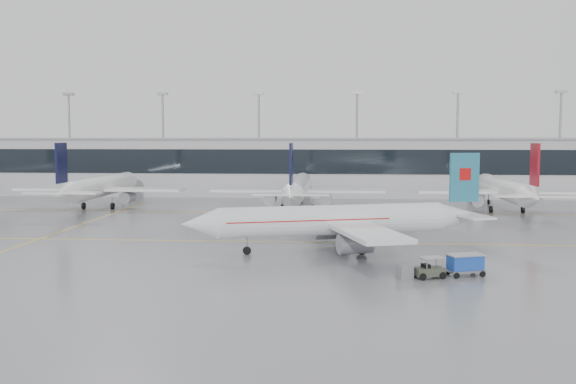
# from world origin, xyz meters

# --- Properties ---
(ground) EXTENTS (320.00, 320.00, 0.00)m
(ground) POSITION_xyz_m (0.00, 0.00, 0.00)
(ground) COLOR gray
(ground) RESTS_ON ground
(taxi_line_main) EXTENTS (120.00, 0.25, 0.01)m
(taxi_line_main) POSITION_xyz_m (0.00, 0.00, 0.01)
(taxi_line_main) COLOR yellow
(taxi_line_main) RESTS_ON ground
(taxi_line_north) EXTENTS (120.00, 0.25, 0.01)m
(taxi_line_north) POSITION_xyz_m (0.00, 30.00, 0.01)
(taxi_line_north) COLOR yellow
(taxi_line_north) RESTS_ON ground
(taxi_line_cross) EXTENTS (0.25, 60.00, 0.01)m
(taxi_line_cross) POSITION_xyz_m (-30.00, 15.00, 0.01)
(taxi_line_cross) COLOR yellow
(taxi_line_cross) RESTS_ON ground
(terminal) EXTENTS (180.00, 15.00, 12.00)m
(terminal) POSITION_xyz_m (0.00, 62.00, 6.00)
(terminal) COLOR #A5A5A9
(terminal) RESTS_ON ground
(terminal_glass) EXTENTS (180.00, 0.20, 5.00)m
(terminal_glass) POSITION_xyz_m (0.00, 54.45, 7.50)
(terminal_glass) COLOR black
(terminal_glass) RESTS_ON ground
(terminal_roof) EXTENTS (182.00, 16.00, 0.40)m
(terminal_roof) POSITION_xyz_m (0.00, 62.00, 12.20)
(terminal_roof) COLOR gray
(terminal_roof) RESTS_ON ground
(light_masts) EXTENTS (156.40, 1.00, 22.60)m
(light_masts) POSITION_xyz_m (0.00, 68.00, 13.34)
(light_masts) COLOR gray
(light_masts) RESTS_ON ground
(air_canada_jet) EXTENTS (34.21, 27.55, 10.79)m
(air_canada_jet) POSITION_xyz_m (7.58, -5.35, 3.40)
(air_canada_jet) COLOR silver
(air_canada_jet) RESTS_ON ground
(parked_jet_b) EXTENTS (29.64, 36.96, 11.72)m
(parked_jet_b) POSITION_xyz_m (-35.00, 33.69, 3.71)
(parked_jet_b) COLOR white
(parked_jet_b) RESTS_ON ground
(parked_jet_c) EXTENTS (29.64, 36.96, 11.72)m
(parked_jet_c) POSITION_xyz_m (-0.00, 33.69, 3.71)
(parked_jet_c) COLOR white
(parked_jet_c) RESTS_ON ground
(parked_jet_d) EXTENTS (29.64, 36.96, 11.72)m
(parked_jet_d) POSITION_xyz_m (35.00, 33.69, 3.71)
(parked_jet_d) COLOR white
(parked_jet_d) RESTS_ON ground
(baggage_tug) EXTENTS (3.98, 2.40, 1.90)m
(baggage_tug) POSITION_xyz_m (15.12, -18.60, 0.67)
(baggage_tug) COLOR #3A4033
(baggage_tug) RESTS_ON ground
(baggage_cart) EXTENTS (3.66, 2.77, 2.01)m
(baggage_cart) POSITION_xyz_m (18.52, -17.41, 1.18)
(baggage_cart) COLOR gray
(baggage_cart) RESTS_ON ground
(gse_unit) EXTENTS (1.58, 1.53, 1.24)m
(gse_unit) POSITION_xyz_m (12.92, -18.88, 0.62)
(gse_unit) COLOR gray
(gse_unit) RESTS_ON ground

